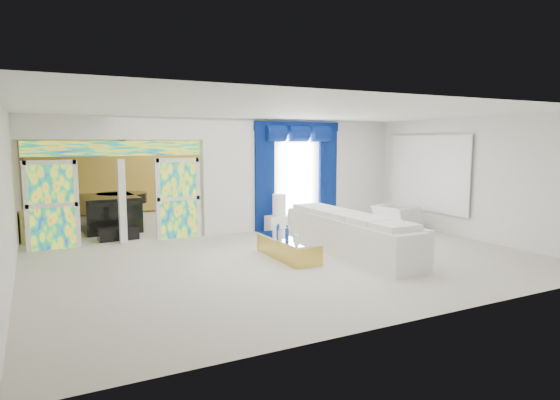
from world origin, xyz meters
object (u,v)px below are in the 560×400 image
armchair (395,218)px  grand_piano (109,213)px  console_table (289,223)px  coffee_table (288,248)px  white_sofa (350,236)px

armchair → grand_piano: (-6.97, 3.66, 0.13)m
console_table → coffee_table: bearing=-118.8°
white_sofa → armchair: (2.76, 1.75, -0.05)m
white_sofa → armchair: 3.27m
white_sofa → grand_piano: size_ratio=2.19×
console_table → grand_piano: bearing=150.4°
coffee_table → grand_piano: grand_piano is taller
white_sofa → coffee_table: bearing=168.1°
coffee_table → armchair: 4.36m
armchair → grand_piano: 7.87m
coffee_table → white_sofa: bearing=-12.5°
console_table → grand_piano: 4.97m
console_table → grand_piano: size_ratio=0.71×
armchair → white_sofa: bearing=113.0°
armchair → grand_piano: grand_piano is taller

